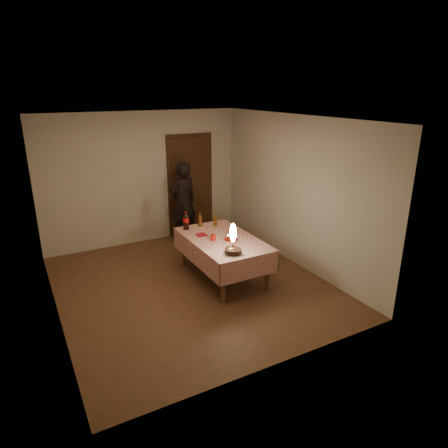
{
  "coord_description": "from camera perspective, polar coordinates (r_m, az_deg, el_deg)",
  "views": [
    {
      "loc": [
        -2.28,
        -5.32,
        3.02
      ],
      "look_at": [
        0.58,
        -0.03,
        0.95
      ],
      "focal_mm": 32.0,
      "sensor_mm": 36.0,
      "label": 1
    }
  ],
  "objects": [
    {
      "name": "ground",
      "position": [
        6.53,
        -4.69,
        -8.63
      ],
      "size": [
        4.0,
        4.5,
        0.01
      ],
      "primitive_type": "cube",
      "color": "brown",
      "rests_on": "ground"
    },
    {
      "name": "birthday_cake",
      "position": [
        5.85,
        1.29,
        -3.08
      ],
      "size": [
        0.31,
        0.31,
        0.47
      ],
      "color": "white",
      "rests_on": "dining_table"
    },
    {
      "name": "napkin_stack",
      "position": [
        6.63,
        -3.25,
        -1.54
      ],
      "size": [
        0.15,
        0.15,
        0.02
      ],
      "primitive_type": "cube",
      "color": "#AB1324",
      "rests_on": "dining_table"
    },
    {
      "name": "red_plate",
      "position": [
        6.44,
        1.0,
        -2.21
      ],
      "size": [
        0.22,
        0.22,
        0.01
      ],
      "primitive_type": "cylinder",
      "color": "#B71B0C",
      "rests_on": "dining_table"
    },
    {
      "name": "photographer",
      "position": [
        8.06,
        -5.86,
        3.1
      ],
      "size": [
        0.66,
        0.49,
        1.65
      ],
      "color": "black",
      "rests_on": "ground"
    },
    {
      "name": "amber_bottle_right",
      "position": [
        7.03,
        -1.26,
        0.64
      ],
      "size": [
        0.06,
        0.06,
        0.25
      ],
      "color": "#5E3210",
      "rests_on": "dining_table"
    },
    {
      "name": "dining_table",
      "position": [
        6.52,
        -0.21,
        -2.84
      ],
      "size": [
        1.02,
        1.72,
        0.69
      ],
      "color": "brown",
      "rests_on": "ground"
    },
    {
      "name": "amber_bottle_left",
      "position": [
        7.03,
        -3.44,
        0.6
      ],
      "size": [
        0.06,
        0.06,
        0.25
      ],
      "color": "#5E3210",
      "rests_on": "dining_table"
    },
    {
      "name": "red_cup",
      "position": [
        6.4,
        -1.55,
        -1.92
      ],
      "size": [
        0.08,
        0.08,
        0.1
      ],
      "primitive_type": "cylinder",
      "color": "red",
      "rests_on": "dining_table"
    },
    {
      "name": "room_shell",
      "position": [
        6.02,
        -5.11,
        5.82
      ],
      "size": [
        4.04,
        4.54,
        2.62
      ],
      "color": "beige",
      "rests_on": "ground"
    },
    {
      "name": "cola_bottle",
      "position": [
        6.88,
        -5.46,
        0.43
      ],
      "size": [
        0.1,
        0.1,
        0.32
      ],
      "color": "black",
      "rests_on": "dining_table"
    },
    {
      "name": "clear_cup",
      "position": [
        6.59,
        0.9,
        -1.32
      ],
      "size": [
        0.07,
        0.07,
        0.09
      ],
      "primitive_type": "cylinder",
      "color": "white",
      "rests_on": "dining_table"
    }
  ]
}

